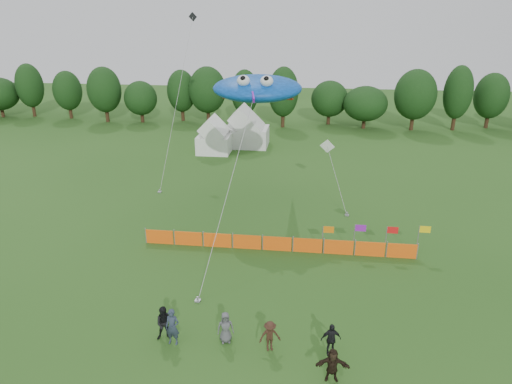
# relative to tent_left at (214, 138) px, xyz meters

# --- Properties ---
(ground) EXTENTS (160.00, 160.00, 0.00)m
(ground) POSITION_rel_tent_left_xyz_m (7.76, -30.84, -1.64)
(ground) COLOR #234C16
(ground) RESTS_ON ground
(treeline) EXTENTS (104.57, 8.78, 8.36)m
(treeline) POSITION_rel_tent_left_xyz_m (9.37, 14.09, 2.55)
(treeline) COLOR #382314
(treeline) RESTS_ON ground
(tent_left) EXTENTS (3.68, 3.68, 3.24)m
(tent_left) POSITION_rel_tent_left_xyz_m (0.00, 0.00, 0.00)
(tent_left) COLOR white
(tent_left) RESTS_ON ground
(tent_right) EXTENTS (5.07, 4.06, 3.58)m
(tent_right) POSITION_rel_tent_left_xyz_m (3.20, 3.09, 0.17)
(tent_right) COLOR silver
(tent_right) RESTS_ON ground
(barrier_fence) EXTENTS (17.90, 0.06, 1.00)m
(barrier_fence) POSITION_rel_tent_left_xyz_m (8.81, -22.05, -1.14)
(barrier_fence) COLOR #FD5A0E
(barrier_fence) RESTS_ON ground
(flag_row) EXTENTS (6.73, 0.23, 2.18)m
(flag_row) POSITION_rel_tent_left_xyz_m (14.99, -21.85, -0.24)
(flag_row) COLOR gray
(flag_row) RESTS_ON ground
(spectator_a) EXTENTS (0.70, 0.48, 1.86)m
(spectator_a) POSITION_rel_tent_left_xyz_m (4.66, -31.74, -0.71)
(spectator_a) COLOR #283243
(spectator_a) RESTS_ON ground
(spectator_b) EXTENTS (1.01, 0.88, 1.77)m
(spectator_b) POSITION_rel_tent_left_xyz_m (4.20, -31.46, -0.75)
(spectator_b) COLOR black
(spectator_b) RESTS_ON ground
(spectator_c) EXTENTS (1.13, 0.84, 1.55)m
(spectator_c) POSITION_rel_tent_left_xyz_m (9.25, -31.64, -0.86)
(spectator_c) COLOR #351F15
(spectator_c) RESTS_ON ground
(spectator_d) EXTENTS (1.02, 0.60, 1.62)m
(spectator_d) POSITION_rel_tent_left_xyz_m (12.03, -31.56, -0.83)
(spectator_d) COLOR black
(spectator_d) RESTS_ON ground
(spectator_e) EXTENTS (0.89, 0.70, 1.60)m
(spectator_e) POSITION_rel_tent_left_xyz_m (7.11, -31.30, -0.84)
(spectator_e) COLOR #4D4E52
(spectator_e) RESTS_ON ground
(spectator_f) EXTENTS (1.46, 0.51, 1.56)m
(spectator_f) POSITION_rel_tent_left_xyz_m (12.05, -33.15, -0.86)
(spectator_f) COLOR black
(spectator_f) RESTS_ON ground
(stingray_kite) EXTENTS (7.22, 22.45, 10.67)m
(stingray_kite) POSITION_rel_tent_left_xyz_m (6.67, -14.33, 7.82)
(stingray_kite) COLOR blue
(stingray_kite) RESTS_ON ground
(small_kite_white) EXTENTS (2.42, 4.55, 4.97)m
(small_kite_white) POSITION_rel_tent_left_xyz_m (12.53, -12.69, 1.60)
(small_kite_white) COLOR white
(small_kite_white) RESTS_ON ground
(small_kite_dark) EXTENTS (1.54, 11.08, 14.78)m
(small_kite_dark) POSITION_rel_tent_left_xyz_m (-1.68, -6.43, 6.88)
(small_kite_dark) COLOR black
(small_kite_dark) RESTS_ON ground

